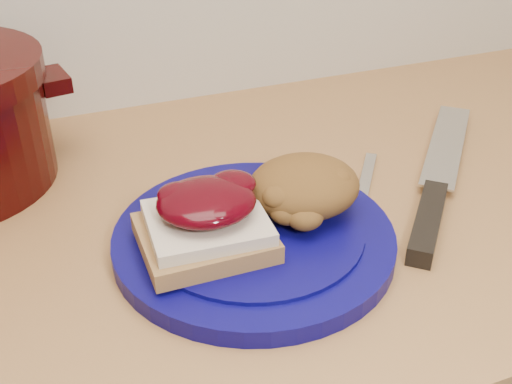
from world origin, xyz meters
name	(u,v)px	position (x,y,z in m)	size (l,w,h in m)	color
plate	(254,239)	(0.05, 1.43, 0.91)	(0.28, 0.28, 0.02)	#080552
sandwich	(206,221)	(0.00, 1.42, 0.95)	(0.12, 0.10, 0.06)	olive
stuffing_mound	(304,186)	(0.11, 1.44, 0.95)	(0.11, 0.10, 0.06)	brown
chef_knife	(434,198)	(0.26, 1.43, 0.91)	(0.26, 0.29, 0.02)	black
butter_knife	(364,189)	(0.20, 1.48, 0.90)	(0.17, 0.01, 0.00)	silver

